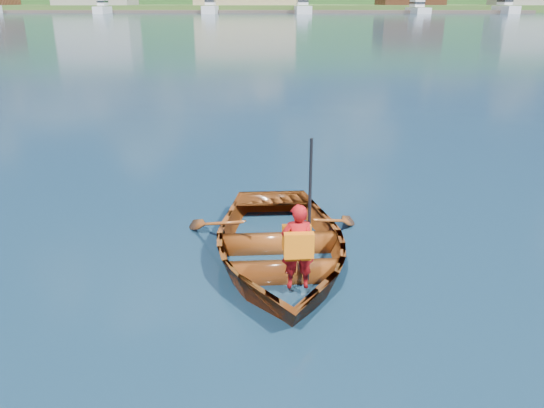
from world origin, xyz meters
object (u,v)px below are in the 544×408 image
at_px(child_paddler, 298,246).
at_px(dock, 238,12).
at_px(rowboat, 279,244).
at_px(marina_yachts, 270,8).

distance_m(child_paddler, dock, 149.78).
xyz_separation_m(rowboat, child_paddler, (0.19, -0.89, 0.40)).
bearing_deg(marina_yachts, rowboat, -90.81).
xyz_separation_m(rowboat, marina_yachts, (2.03, 144.05, 1.17)).
height_order(rowboat, dock, dock).
relative_size(child_paddler, marina_yachts, 0.01).
bearing_deg(dock, child_paddler, -87.38).
bearing_deg(rowboat, marina_yachts, 89.19).
xyz_separation_m(rowboat, dock, (-6.66, 148.73, 0.16)).
height_order(rowboat, child_paddler, child_paddler).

